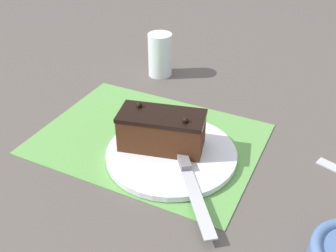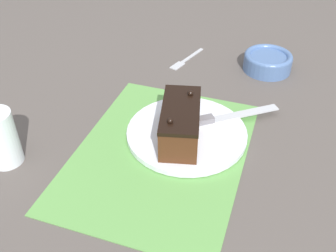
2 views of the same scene
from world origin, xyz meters
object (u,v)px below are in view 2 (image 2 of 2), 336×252
at_px(small_bowl, 268,61).
at_px(cake_plate, 187,133).
at_px(dessert_fork, 185,60).
at_px(chocolate_cake, 180,123).
at_px(drinking_glass, 1,138).
at_px(serving_knife, 214,119).

bearing_deg(small_bowl, cake_plate, -19.90).
distance_m(cake_plate, dessert_fork, 0.34).
distance_m(chocolate_cake, drinking_glass, 0.35).
distance_m(drinking_glass, small_bowl, 0.70).
xyz_separation_m(chocolate_cake, small_bowl, (-0.37, 0.13, -0.03)).
bearing_deg(serving_knife, cake_plate, -77.66).
relative_size(chocolate_cake, drinking_glass, 1.55).
bearing_deg(chocolate_cake, cake_plate, 163.04).
bearing_deg(dessert_fork, serving_knife, 136.37).
height_order(cake_plate, serving_knife, serving_knife).
relative_size(serving_knife, small_bowl, 1.56).
distance_m(chocolate_cake, dessert_fork, 0.37).
bearing_deg(serving_knife, drinking_glass, -93.68).
distance_m(chocolate_cake, small_bowl, 0.40).
bearing_deg(small_bowl, dessert_fork, -84.03).
bearing_deg(dessert_fork, small_bowl, -156.17).
relative_size(serving_knife, dessert_fork, 1.37).
bearing_deg(small_bowl, serving_knife, -15.17).
bearing_deg(small_bowl, chocolate_cake, -19.70).
height_order(chocolate_cake, drinking_glass, drinking_glass).
height_order(serving_knife, small_bowl, small_bowl).
bearing_deg(small_bowl, drinking_glass, -39.81).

